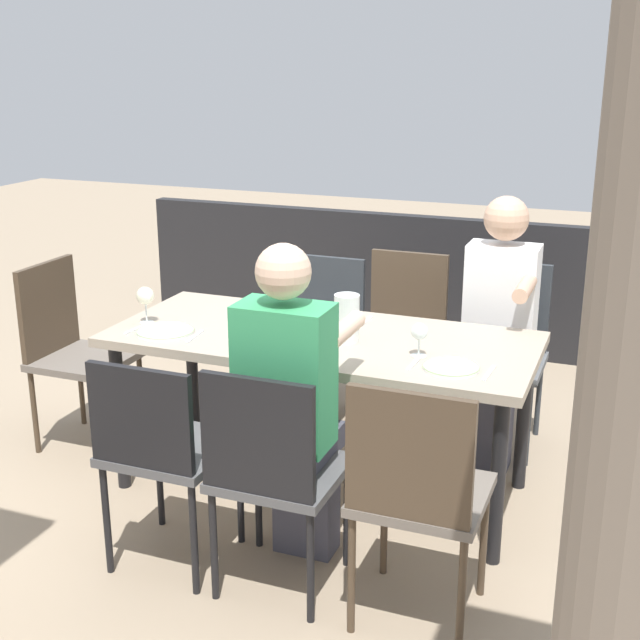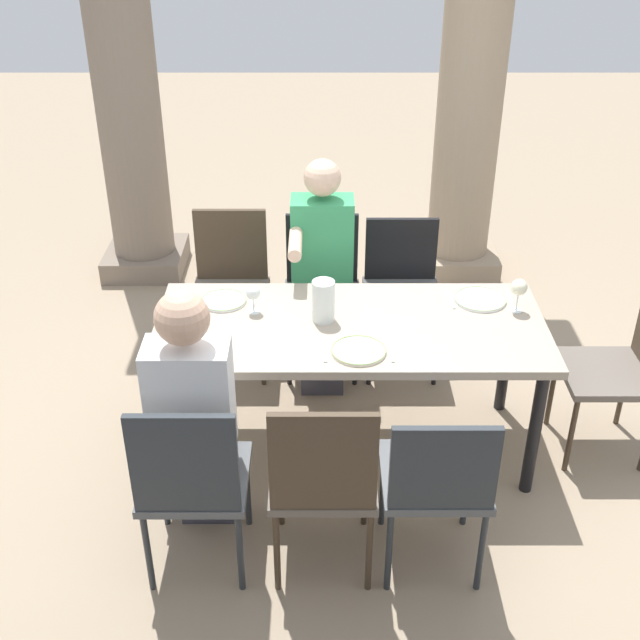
% 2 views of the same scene
% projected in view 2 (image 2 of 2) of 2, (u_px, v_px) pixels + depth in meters
% --- Properties ---
extents(ground_plane, '(16.00, 16.00, 0.00)m').
position_uv_depth(ground_plane, '(345.00, 445.00, 4.24)').
color(ground_plane, gray).
extents(dining_table, '(1.88, 0.82, 0.74)m').
position_uv_depth(dining_table, '(347.00, 336.00, 3.90)').
color(dining_table, tan).
rests_on(dining_table, ground).
extents(chair_west_north, '(0.44, 0.44, 0.93)m').
position_uv_depth(chair_west_north, '(227.00, 280.00, 4.68)').
color(chair_west_north, '#6A6158').
rests_on(chair_west_north, ground).
extents(chair_west_south, '(0.44, 0.44, 0.92)m').
position_uv_depth(chair_west_south, '(189.00, 478.00, 3.25)').
color(chair_west_south, '#5B5E61').
rests_on(chair_west_south, ground).
extents(chair_mid_north, '(0.44, 0.44, 0.90)m').
position_uv_depth(chair_mid_north, '(319.00, 283.00, 4.69)').
color(chair_mid_north, '#4F4F50').
rests_on(chair_mid_north, ground).
extents(chair_mid_south, '(0.44, 0.44, 0.93)m').
position_uv_depth(chair_mid_south, '(320.00, 476.00, 3.25)').
color(chair_mid_south, '#6A6158').
rests_on(chair_mid_south, ground).
extents(chair_east_north, '(0.44, 0.44, 0.88)m').
position_uv_depth(chair_east_north, '(398.00, 283.00, 4.69)').
color(chair_east_north, '#4F4F50').
rests_on(chair_east_north, ground).
extents(chair_east_south, '(0.44, 0.44, 0.86)m').
position_uv_depth(chair_east_south, '(434.00, 478.00, 3.27)').
color(chair_east_south, '#5B5E61').
rests_on(chair_east_south, ground).
extents(chair_head_east, '(0.44, 0.44, 0.94)m').
position_uv_depth(chair_head_east, '(623.00, 359.00, 3.97)').
color(chair_head_east, '#6A6158').
rests_on(chair_head_east, ground).
extents(diner_woman_green, '(0.34, 0.49, 1.31)m').
position_uv_depth(diner_woman_green, '(318.00, 270.00, 4.44)').
color(diner_woman_green, '#3F3F4C').
rests_on(diner_woman_green, ground).
extents(diner_man_white, '(0.35, 0.50, 1.30)m').
position_uv_depth(diner_man_white, '(191.00, 413.00, 3.33)').
color(diner_man_white, '#3F3F4C').
rests_on(diner_man_white, ground).
extents(stone_column_near, '(0.56, 0.56, 2.90)m').
position_uv_depth(stone_column_near, '(120.00, 74.00, 5.28)').
color(stone_column_near, gray).
rests_on(stone_column_near, ground).
extents(stone_column_centre, '(0.57, 0.57, 2.73)m').
position_uv_depth(stone_column_centre, '(468.00, 87.00, 5.33)').
color(stone_column_centre, tan).
rests_on(stone_column_centre, ground).
extents(plate_0, '(0.23, 0.23, 0.02)m').
position_uv_depth(plate_0, '(220.00, 301.00, 4.04)').
color(plate_0, white).
rests_on(plate_0, dining_table).
extents(wine_glass_0, '(0.07, 0.07, 0.14)m').
position_uv_depth(wine_glass_0, '(250.00, 294.00, 3.91)').
color(wine_glass_0, white).
rests_on(wine_glass_0, dining_table).
extents(fork_0, '(0.03, 0.17, 0.01)m').
position_uv_depth(fork_0, '(191.00, 302.00, 4.04)').
color(fork_0, silver).
rests_on(fork_0, dining_table).
extents(spoon_0, '(0.02, 0.17, 0.01)m').
position_uv_depth(spoon_0, '(250.00, 302.00, 4.04)').
color(spoon_0, silver).
rests_on(spoon_0, dining_table).
extents(plate_1, '(0.25, 0.25, 0.02)m').
position_uv_depth(plate_1, '(356.00, 350.00, 3.64)').
color(plate_1, silver).
rests_on(plate_1, dining_table).
extents(fork_1, '(0.02, 0.17, 0.01)m').
position_uv_depth(fork_1, '(322.00, 352.00, 3.64)').
color(fork_1, silver).
rests_on(fork_1, dining_table).
extents(spoon_1, '(0.02, 0.17, 0.01)m').
position_uv_depth(spoon_1, '(389.00, 351.00, 3.65)').
color(spoon_1, silver).
rests_on(spoon_1, dining_table).
extents(plate_2, '(0.26, 0.26, 0.02)m').
position_uv_depth(plate_2, '(477.00, 299.00, 4.05)').
color(plate_2, white).
rests_on(plate_2, dining_table).
extents(wine_glass_2, '(0.08, 0.08, 0.17)m').
position_uv_depth(wine_glass_2, '(515.00, 288.00, 3.91)').
color(wine_glass_2, white).
rests_on(wine_glass_2, dining_table).
extents(fork_2, '(0.03, 0.17, 0.01)m').
position_uv_depth(fork_2, '(447.00, 300.00, 4.06)').
color(fork_2, silver).
rests_on(fork_2, dining_table).
extents(spoon_2, '(0.03, 0.17, 0.01)m').
position_uv_depth(spoon_2, '(506.00, 300.00, 4.06)').
color(spoon_2, silver).
rests_on(spoon_2, dining_table).
extents(water_pitcher, '(0.11, 0.11, 0.21)m').
position_uv_depth(water_pitcher, '(320.00, 303.00, 3.85)').
color(water_pitcher, white).
rests_on(water_pitcher, dining_table).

